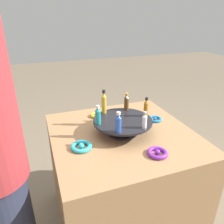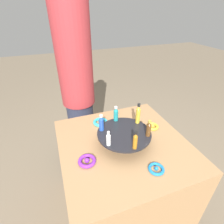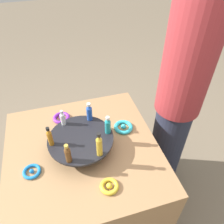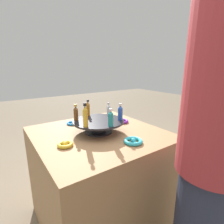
{
  "view_description": "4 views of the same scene",
  "coord_description": "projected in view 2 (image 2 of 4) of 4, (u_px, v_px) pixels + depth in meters",
  "views": [
    {
      "loc": [
        -0.44,
        -1.04,
        1.38
      ],
      "look_at": [
        -0.07,
        -0.02,
        0.89
      ],
      "focal_mm": 35.0,
      "sensor_mm": 36.0,
      "label": 1
    },
    {
      "loc": [
        0.79,
        -0.37,
        1.52
      ],
      "look_at": [
        -0.13,
        -0.03,
        0.9
      ],
      "focal_mm": 28.0,
      "sensor_mm": 36.0,
      "label": 2
    },
    {
      "loc": [
        0.06,
        0.78,
        1.68
      ],
      "look_at": [
        -0.18,
        -0.05,
        0.91
      ],
      "focal_mm": 35.0,
      "sensor_mm": 36.0,
      "label": 3
    },
    {
      "loc": [
        -0.98,
        0.57,
        1.17
      ],
      "look_at": [
        -0.12,
        -0.03,
        0.9
      ],
      "focal_mm": 28.0,
      "sensor_mm": 36.0,
      "label": 4
    }
  ],
  "objects": [
    {
      "name": "bottle_clear",
      "position": [
        109.0,
        139.0,
        0.99
      ],
      "size": [
        0.03,
        0.03,
        0.09
      ],
      "color": "silver",
      "rests_on": "display_stand"
    },
    {
      "name": "party_table",
      "position": [
        122.0,
        179.0,
        1.35
      ],
      "size": [
        0.83,
        0.83,
        0.73
      ],
      "color": "#9E754C",
      "rests_on": "ground_plane"
    },
    {
      "name": "bottle_gold",
      "position": [
        138.0,
        114.0,
        1.17
      ],
      "size": [
        0.03,
        0.03,
        0.15
      ],
      "color": "gold",
      "rests_on": "display_stand"
    },
    {
      "name": "ribbon_bow_gold",
      "position": [
        152.0,
        126.0,
        1.29
      ],
      "size": [
        0.09,
        0.09,
        0.03
      ],
      "color": "gold",
      "rests_on": "party_table"
    },
    {
      "name": "ribbon_bow_purple",
      "position": [
        87.0,
        161.0,
        1.01
      ],
      "size": [
        0.1,
        0.1,
        0.03
      ],
      "color": "purple",
      "rests_on": "party_table"
    },
    {
      "name": "ribbon_bow_blue",
      "position": [
        156.0,
        169.0,
        0.96
      ],
      "size": [
        0.09,
        0.09,
        0.02
      ],
      "color": "blue",
      "rests_on": "party_table"
    },
    {
      "name": "bottle_teal",
      "position": [
        116.0,
        114.0,
        1.2
      ],
      "size": [
        0.03,
        0.03,
        0.11
      ],
      "color": "teal",
      "rests_on": "display_stand"
    },
    {
      "name": "person_figure",
      "position": [
        77.0,
        87.0,
        1.56
      ],
      "size": [
        0.3,
        0.3,
        1.74
      ],
      "rotation": [
        0.0,
        0.0,
        0.24
      ],
      "color": "#282D42",
      "rests_on": "ground_plane"
    },
    {
      "name": "ribbon_bow_teal",
      "position": [
        100.0,
        122.0,
        1.34
      ],
      "size": [
        0.11,
        0.11,
        0.03
      ],
      "color": "#2DB7CC",
      "rests_on": "party_table"
    },
    {
      "name": "bottle_blue",
      "position": [
        101.0,
        123.0,
        1.11
      ],
      "size": [
        0.03,
        0.03,
        0.11
      ],
      "color": "#234CAD",
      "rests_on": "display_stand"
    },
    {
      "name": "display_stand",
      "position": [
        124.0,
        136.0,
        1.12
      ],
      "size": [
        0.35,
        0.35,
        0.09
      ],
      "color": "black",
      "rests_on": "party_table"
    },
    {
      "name": "bottle_amber",
      "position": [
        135.0,
        141.0,
        0.96
      ],
      "size": [
        0.03,
        0.03,
        0.12
      ],
      "color": "#AD6B19",
      "rests_on": "display_stand"
    },
    {
      "name": "bottle_brown",
      "position": [
        149.0,
        129.0,
        1.06
      ],
      "size": [
        0.03,
        0.03,
        0.11
      ],
      "color": "brown",
      "rests_on": "display_stand"
    },
    {
      "name": "ground_plane",
      "position": [
        121.0,
        205.0,
        1.54
      ],
      "size": [
        12.0,
        12.0,
        0.0
      ],
      "primitive_type": "plane",
      "color": "#756651"
    }
  ]
}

